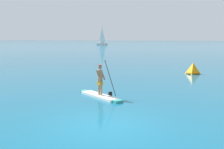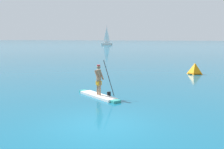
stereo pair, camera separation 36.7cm
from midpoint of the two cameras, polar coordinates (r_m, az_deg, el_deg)
name	(u,v)px [view 2 (the right image)]	position (r m, az deg, el deg)	size (l,w,h in m)	color
ground	(100,125)	(10.04, -1.51, -10.75)	(440.00, 440.00, 0.00)	#145B7A
paddleboarder_mid_center	(99,91)	(14.40, -2.15, -3.55)	(2.92, 2.50, 2.00)	white
race_marker_buoy	(195,69)	(24.38, 17.76, 1.09)	(1.19, 1.19, 0.98)	orange
sailboat_left_horizon	(107,42)	(104.95, -1.04, 6.99)	(4.39, 1.38, 7.58)	white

